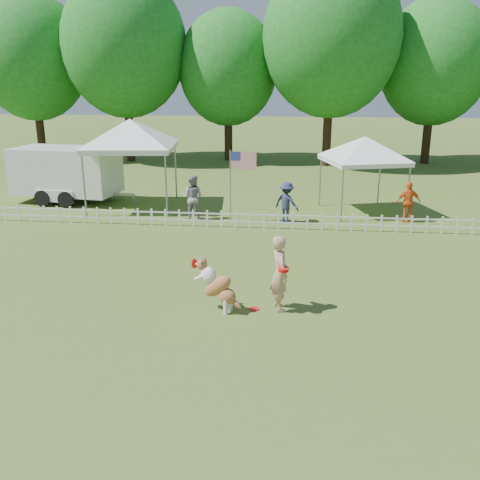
{
  "coord_description": "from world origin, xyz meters",
  "views": [
    {
      "loc": [
        1.36,
        -10.93,
        5.12
      ],
      "look_at": [
        -0.05,
        2.0,
        1.1
      ],
      "focal_mm": 40.0,
      "sensor_mm": 36.0,
      "label": 1
    }
  ],
  "objects_px": {
    "cargo_trailer": "(67,174)",
    "spectator_a": "(193,197)",
    "dog": "(219,286)",
    "flag_pole": "(230,187)",
    "canopy_tent_right": "(363,176)",
    "spectator_c": "(408,202)",
    "frisbee_on_turf": "(254,309)",
    "canopy_tent_left": "(132,165)",
    "spectator_b": "(287,202)",
    "handler": "(280,273)"
  },
  "relations": [
    {
      "from": "spectator_c",
      "to": "canopy_tent_left",
      "type": "bearing_deg",
      "value": -11.91
    },
    {
      "from": "canopy_tent_right",
      "to": "spectator_c",
      "type": "distance_m",
      "value": 2.15
    },
    {
      "from": "spectator_b",
      "to": "spectator_c",
      "type": "xyz_separation_m",
      "value": [
        4.37,
        0.5,
        0.0
      ]
    },
    {
      "from": "cargo_trailer",
      "to": "spectator_c",
      "type": "bearing_deg",
      "value": -1.29
    },
    {
      "from": "canopy_tent_right",
      "to": "spectator_a",
      "type": "relative_size",
      "value": 1.73
    },
    {
      "from": "handler",
      "to": "cargo_trailer",
      "type": "relative_size",
      "value": 0.33
    },
    {
      "from": "canopy_tent_left",
      "to": "spectator_c",
      "type": "xyz_separation_m",
      "value": [
        10.54,
        -1.17,
        -0.98
      ]
    },
    {
      "from": "dog",
      "to": "cargo_trailer",
      "type": "height_order",
      "value": "cargo_trailer"
    },
    {
      "from": "canopy_tent_right",
      "to": "flag_pole",
      "type": "distance_m",
      "value": 5.28
    },
    {
      "from": "cargo_trailer",
      "to": "frisbee_on_turf",
      "type": "bearing_deg",
      "value": -42.54
    },
    {
      "from": "handler",
      "to": "frisbee_on_turf",
      "type": "relative_size",
      "value": 7.82
    },
    {
      "from": "cargo_trailer",
      "to": "flag_pole",
      "type": "distance_m",
      "value": 7.68
    },
    {
      "from": "canopy_tent_left",
      "to": "spectator_c",
      "type": "distance_m",
      "value": 10.65
    },
    {
      "from": "canopy_tent_left",
      "to": "spectator_a",
      "type": "height_order",
      "value": "canopy_tent_left"
    },
    {
      "from": "flag_pole",
      "to": "spectator_b",
      "type": "xyz_separation_m",
      "value": [
        2.02,
        0.17,
        -0.57
      ]
    },
    {
      "from": "spectator_a",
      "to": "spectator_b",
      "type": "height_order",
      "value": "spectator_a"
    },
    {
      "from": "canopy_tent_left",
      "to": "cargo_trailer",
      "type": "height_order",
      "value": "canopy_tent_left"
    },
    {
      "from": "spectator_a",
      "to": "cargo_trailer",
      "type": "bearing_deg",
      "value": -14.74
    },
    {
      "from": "cargo_trailer",
      "to": "spectator_a",
      "type": "xyz_separation_m",
      "value": [
        5.81,
        -2.32,
        -0.33
      ]
    },
    {
      "from": "dog",
      "to": "spectator_b",
      "type": "distance_m",
      "value": 7.93
    },
    {
      "from": "frisbee_on_turf",
      "to": "cargo_trailer",
      "type": "xyz_separation_m",
      "value": [
        -8.72,
        10.08,
        1.14
      ]
    },
    {
      "from": "frisbee_on_turf",
      "to": "spectator_b",
      "type": "xyz_separation_m",
      "value": [
        0.53,
        7.7,
        0.73
      ]
    },
    {
      "from": "dog",
      "to": "spectator_c",
      "type": "bearing_deg",
      "value": 78.71
    },
    {
      "from": "spectator_b",
      "to": "spectator_c",
      "type": "height_order",
      "value": "spectator_c"
    },
    {
      "from": "dog",
      "to": "flag_pole",
      "type": "height_order",
      "value": "flag_pole"
    },
    {
      "from": "spectator_c",
      "to": "flag_pole",
      "type": "bearing_deg",
      "value": 0.38
    },
    {
      "from": "spectator_b",
      "to": "canopy_tent_right",
      "type": "bearing_deg",
      "value": -116.65
    },
    {
      "from": "handler",
      "to": "flag_pole",
      "type": "distance_m",
      "value": 7.72
    },
    {
      "from": "dog",
      "to": "spectator_a",
      "type": "relative_size",
      "value": 0.7
    },
    {
      "from": "canopy_tent_left",
      "to": "spectator_a",
      "type": "distance_m",
      "value": 3.28
    },
    {
      "from": "frisbee_on_turf",
      "to": "spectator_a",
      "type": "relative_size",
      "value": 0.14
    },
    {
      "from": "flag_pole",
      "to": "dog",
      "type": "bearing_deg",
      "value": -78.12
    },
    {
      "from": "canopy_tent_right",
      "to": "spectator_a",
      "type": "xyz_separation_m",
      "value": [
        -6.3,
        -1.79,
        -0.6
      ]
    },
    {
      "from": "frisbee_on_turf",
      "to": "canopy_tent_left",
      "type": "distance_m",
      "value": 11.06
    },
    {
      "from": "frisbee_on_turf",
      "to": "spectator_b",
      "type": "height_order",
      "value": "spectator_b"
    },
    {
      "from": "flag_pole",
      "to": "spectator_a",
      "type": "bearing_deg",
      "value": 177.51
    },
    {
      "from": "canopy_tent_right",
      "to": "spectator_b",
      "type": "relative_size",
      "value": 1.94
    },
    {
      "from": "canopy_tent_right",
      "to": "spectator_a",
      "type": "bearing_deg",
      "value": 179.79
    },
    {
      "from": "dog",
      "to": "canopy_tent_right",
      "type": "height_order",
      "value": "canopy_tent_right"
    },
    {
      "from": "canopy_tent_left",
      "to": "cargo_trailer",
      "type": "distance_m",
      "value": 3.22
    },
    {
      "from": "cargo_trailer",
      "to": "flag_pole",
      "type": "relative_size",
      "value": 2.01
    },
    {
      "from": "spectator_a",
      "to": "spectator_c",
      "type": "xyz_separation_m",
      "value": [
        7.82,
        0.44,
        -0.09
      ]
    },
    {
      "from": "dog",
      "to": "frisbee_on_turf",
      "type": "relative_size",
      "value": 5.2
    },
    {
      "from": "dog",
      "to": "flag_pole",
      "type": "relative_size",
      "value": 0.45
    },
    {
      "from": "handler",
      "to": "spectator_a",
      "type": "xyz_separation_m",
      "value": [
        -3.49,
        7.66,
        -0.05
      ]
    },
    {
      "from": "canopy_tent_left",
      "to": "spectator_a",
      "type": "relative_size",
      "value": 2.08
    },
    {
      "from": "canopy_tent_right",
      "to": "cargo_trailer",
      "type": "distance_m",
      "value": 12.13
    },
    {
      "from": "canopy_tent_left",
      "to": "spectator_c",
      "type": "height_order",
      "value": "canopy_tent_left"
    },
    {
      "from": "spectator_b",
      "to": "spectator_a",
      "type": "bearing_deg",
      "value": 29.31
    },
    {
      "from": "frisbee_on_turf",
      "to": "flag_pole",
      "type": "height_order",
      "value": "flag_pole"
    }
  ]
}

